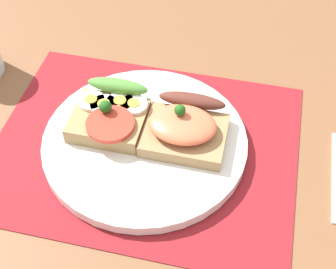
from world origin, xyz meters
The scene contains 5 objects.
ground_plane centered at (0.00, 0.00, -1.60)cm, with size 120.00×90.00×3.20cm, color brown.
placemat centered at (0.00, 0.00, 0.15)cm, with size 38.45×30.32×0.30cm, color maroon.
plate centered at (0.00, 0.00, 1.03)cm, with size 25.82×25.82×1.45cm, color white.
sandwich_egg_tomato centered at (-4.86, 1.61, 3.40)cm, with size 9.21×10.19×4.35cm.
sandwich_salmon centered at (4.79, 1.36, 3.63)cm, with size 10.18×9.57×5.31cm.
Camera 1 is at (11.65, -37.80, 47.76)cm, focal length 51.60 mm.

